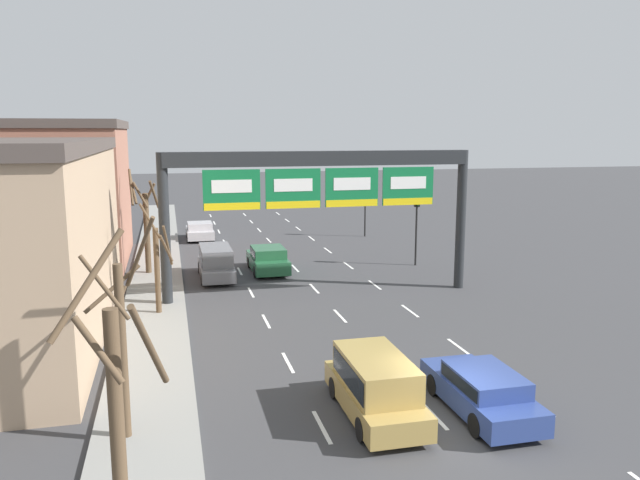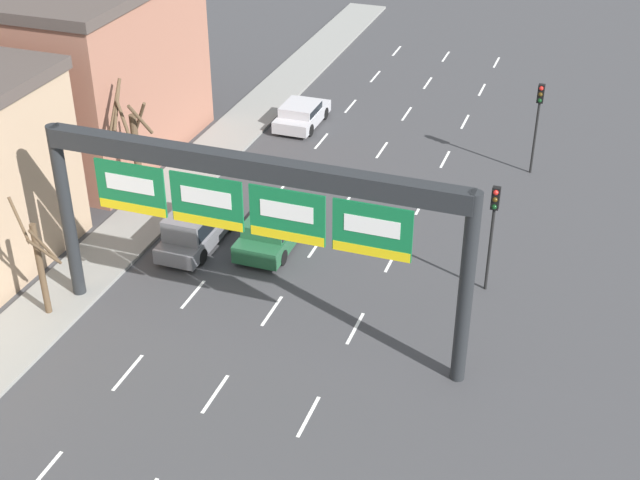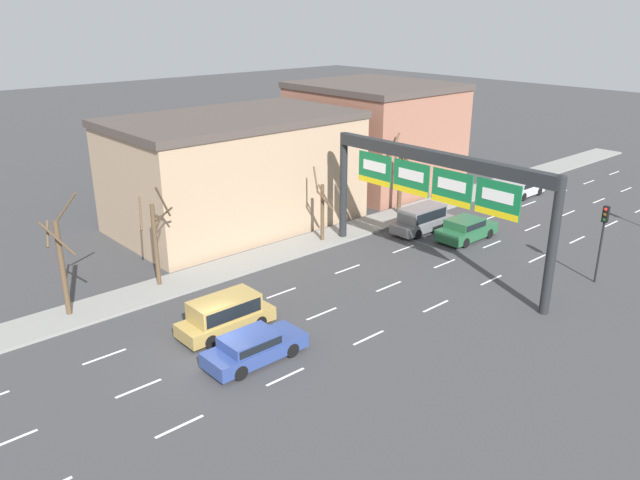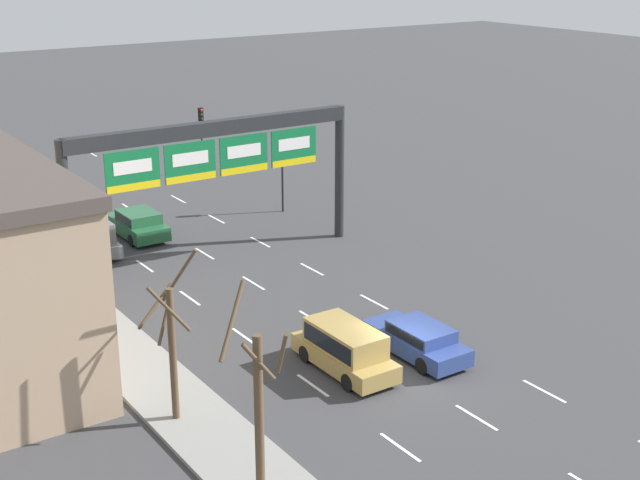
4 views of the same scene
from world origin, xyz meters
The scene contains 16 objects.
ground_plane centered at (0.00, 0.00, 0.00)m, with size 220.00×220.00×0.00m, color #3D3D3F.
sidewalk_left centered at (-8.00, 0.00, 0.07)m, with size 2.80×110.00×0.15m.
lane_dashes centered at (0.00, 13.50, 0.01)m, with size 6.72×67.00×0.01m.
sign_gantry centered at (0.00, 14.45, 5.59)m, with size 15.29×0.70×7.13m.
building_far centered at (-15.80, 26.18, 4.37)m, with size 12.25×11.10×8.71m.
car_blue centered at (1.40, 0.76, 0.72)m, with size 1.85×4.61×1.34m.
suv_grey centered at (-4.76, 19.56, 0.99)m, with size 1.81×4.82×1.78m.
car_silver centered at (-4.98, 32.53, 0.71)m, with size 1.99×4.01×1.32m.
suv_gold centered at (-1.65, 1.33, 0.99)m, with size 1.84×4.65×1.79m.
car_green centered at (-1.72, 20.42, 0.79)m, with size 1.99×4.45×1.49m.
traffic_light_near_gantry centered at (7.55, 30.95, 3.26)m, with size 0.30×0.35×4.55m.
traffic_light_mid_block centered at (7.32, 20.15, 3.21)m, with size 0.30×0.35×4.48m.
tree_bare_closest centered at (-8.49, 21.26, 3.10)m, with size 1.68×1.58×5.84m.
tree_bare_second centered at (-8.47, 1.51, 2.92)m, with size 1.96×1.90×5.84m.
tree_bare_third centered at (-8.21, -3.65, 3.03)m, with size 2.07×2.07×6.14m.
tree_bare_furthest centered at (-7.72, 12.94, 2.37)m, with size 1.37×1.13×4.91m.
Camera 1 is at (-7.15, -14.59, 8.06)m, focal length 35.00 mm.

